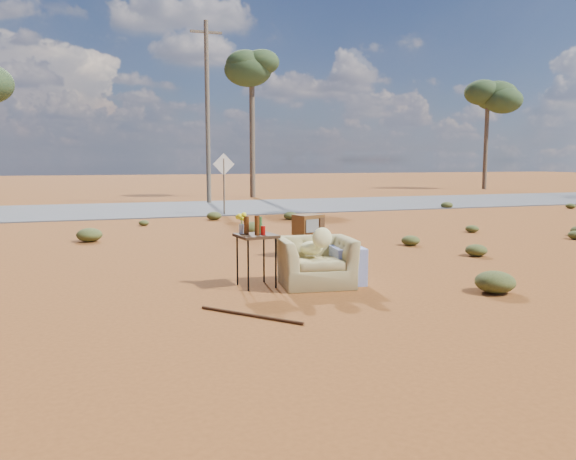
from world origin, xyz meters
name	(u,v)px	position (x,y,z in m)	size (l,w,h in m)	color
ground	(299,292)	(0.00, 0.00, 0.00)	(140.00, 140.00, 0.00)	brown
highway	(171,209)	(0.00, 15.00, 0.02)	(140.00, 7.00, 0.04)	#565659
armchair	(321,255)	(0.51, 0.37, 0.47)	(1.44, 0.89, 1.00)	#9B8B54
tv_unit	(308,225)	(1.24, 2.89, 0.63)	(0.64, 0.57, 0.85)	black
side_table	(253,233)	(-0.54, 0.60, 0.84)	(0.63, 0.63, 1.13)	#392214
rusty_bar	(250,315)	(-1.02, -1.04, 0.02)	(0.04, 0.04, 1.51)	#492713
road_sign	(224,173)	(1.50, 12.00, 1.50)	(0.78, 0.06, 2.19)	brown
eucalyptus_center	(252,72)	(5.00, 21.00, 6.43)	(3.20, 3.20, 7.60)	brown
eucalyptus_right	(488,99)	(22.00, 24.00, 5.94)	(3.20, 3.20, 7.10)	brown
utility_pole_center	(207,110)	(2.00, 17.50, 4.15)	(1.40, 0.20, 8.00)	brown
scrub_patch	(194,244)	(-0.82, 4.41, 0.14)	(17.49, 8.07, 0.33)	#505726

